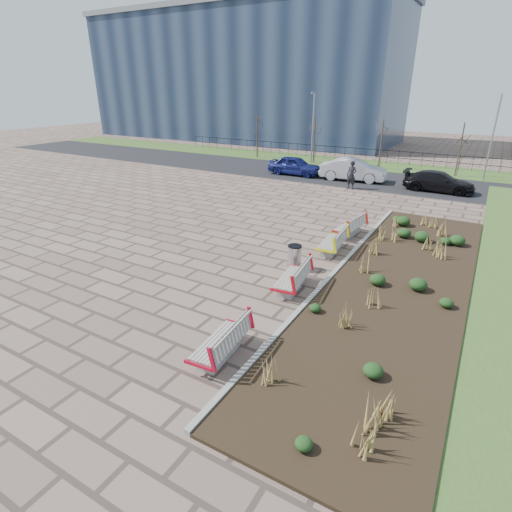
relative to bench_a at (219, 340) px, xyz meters
The scene contains 22 objects.
ground 3.39m from the bench_a, 153.53° to the left, with size 120.00×120.00×0.00m, color #745D50.
planting_bed 7.28m from the bench_a, 63.41° to the left, with size 4.50×18.00×0.10m, color black.
planting_curb 6.57m from the bench_a, 81.94° to the left, with size 0.16×18.00×0.15m, color gray.
grass_verge_far 29.65m from the bench_a, 95.81° to the left, with size 80.00×5.00×0.04m, color #33511E.
road 23.69m from the bench_a, 97.28° to the left, with size 80.00×7.00×0.02m, color black.
bench_a is the anchor object (origin of this frame).
bench_b 4.35m from the bench_a, 90.00° to the left, with size 0.90×2.10×1.00m, color red, non-canonical shape.
bench_c 8.34m from the bench_a, 90.00° to the left, with size 0.90×2.10×1.00m, color #FFF90D, non-canonical shape.
bench_d 10.74m from the bench_a, 90.00° to the left, with size 0.90×2.10×1.00m, color #A91B0B, non-canonical shape.
litter_bin 5.96m from the bench_a, 95.93° to the left, with size 0.52×0.52×0.97m, color #B2B2B7.
pedestrian 20.06m from the bench_a, 98.12° to the left, with size 0.69×0.45×1.90m, color black.
car_blue 23.65m from the bench_a, 110.24° to the left, with size 1.71×4.25×1.45m, color navy.
car_silver 22.74m from the bench_a, 98.94° to the left, with size 1.68×4.83×1.59m, color #A9ABB1.
car_black 22.24m from the bench_a, 83.59° to the left, with size 1.84×4.53×1.32m, color black.
tree_a 31.80m from the bench_a, 118.18° to the left, with size 1.40×1.40×4.00m, color #4C3D2D, non-canonical shape.
tree_b 29.45m from the bench_a, 107.82° to the left, with size 1.40×1.40×4.00m, color #4C3D2D, non-canonical shape.
tree_c 28.20m from the bench_a, 96.12° to the left, with size 1.40×1.40×4.00m, color #4C3D2D, non-canonical shape.
tree_d 28.20m from the bench_a, 83.88° to the left, with size 1.40×1.40×4.00m, color #4C3D2D, non-canonical shape.
lamp_west 29.04m from the bench_a, 108.13° to the left, with size 0.24×0.60×6.00m, color gray, non-canonical shape.
lamp_east 28.06m from the bench_a, 79.69° to the left, with size 0.24×0.60×6.00m, color gray, non-canonical shape.
railing_fence 31.14m from the bench_a, 95.53° to the left, with size 44.00×0.10×1.20m, color black, non-canonical shape.
building_glass 48.95m from the bench_a, 121.07° to the left, with size 40.00×14.00×15.00m, color #192338.
Camera 1 is at (8.18, -8.53, 6.60)m, focal length 28.00 mm.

